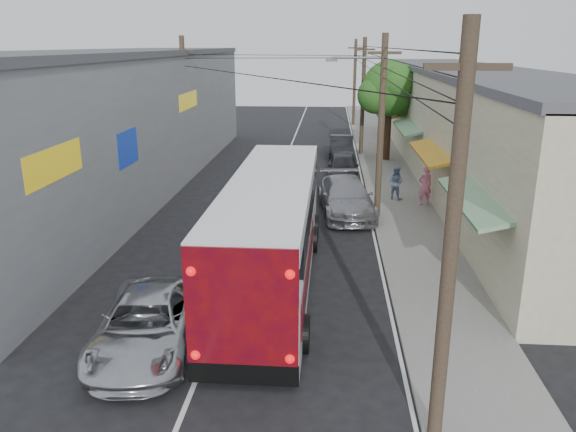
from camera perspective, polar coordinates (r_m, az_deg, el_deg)
name	(u,v)px	position (r m, az deg, el deg)	size (l,w,h in m)	color
ground	(199,373)	(14.12, -9.03, -15.48)	(120.00, 120.00, 0.00)	black
sidewalk	(390,181)	(32.61, 10.35, 3.52)	(3.00, 80.00, 0.12)	slate
building_right	(467,123)	(34.76, 17.77, 9.01)	(7.09, 40.00, 6.25)	beige
building_left	(116,120)	(31.95, -17.07, 9.33)	(7.20, 36.00, 7.25)	gray
utility_poles	(333,108)	(32.06, 4.57, 10.90)	(11.80, 45.28, 8.00)	#473828
street_tree	(391,90)	(37.87, 10.40, 12.45)	(4.40, 4.00, 6.60)	#3F2B19
coach_bus	(272,229)	(18.10, -1.66, -1.37)	(2.86, 12.26, 3.53)	white
jeepney	(146,324)	(15.00, -14.18, -10.60)	(2.37, 5.15, 1.43)	silver
parked_suv	(346,197)	(25.93, 5.91, 1.93)	(2.28, 5.60, 1.63)	gray
parked_car_mid	(343,167)	(32.68, 5.62, 4.98)	(1.76, 4.37, 1.49)	#232327
parked_car_far	(341,147)	(39.15, 5.44, 6.99)	(1.58, 4.52, 1.49)	black
pedestrian_near	(425,186)	(27.67, 13.75, 3.01)	(0.68, 0.45, 1.87)	pink
pedestrian_far	(396,182)	(28.44, 10.87, 3.37)	(0.82, 0.64, 1.68)	#89A0C8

